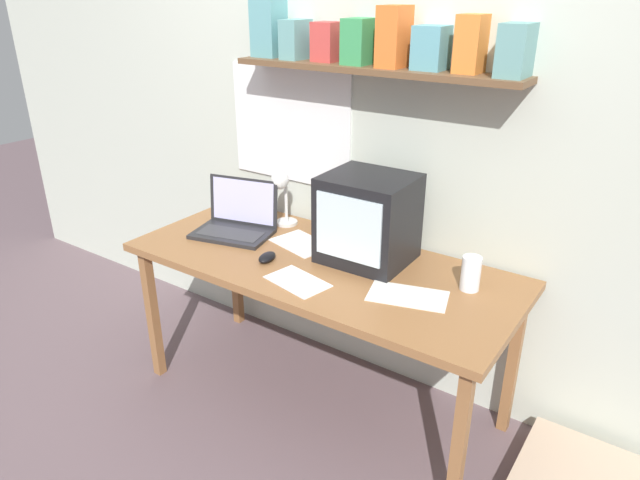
% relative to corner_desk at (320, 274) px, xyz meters
% --- Properties ---
extents(ground_plane, '(12.00, 12.00, 0.00)m').
position_rel_corner_desk_xyz_m(ground_plane, '(0.00, 0.00, -0.67)').
color(ground_plane, '#685359').
extents(back_wall, '(5.60, 0.24, 2.60)m').
position_rel_corner_desk_xyz_m(back_wall, '(-0.00, 0.41, 0.64)').
color(back_wall, beige).
rests_on(back_wall, ground_plane).
extents(corner_desk, '(1.70, 0.72, 0.73)m').
position_rel_corner_desk_xyz_m(corner_desk, '(0.00, 0.00, 0.00)').
color(corner_desk, '#916037').
rests_on(corner_desk, ground_plane).
extents(crt_monitor, '(0.37, 0.33, 0.37)m').
position_rel_corner_desk_xyz_m(crt_monitor, '(0.15, 0.13, 0.25)').
color(crt_monitor, black).
rests_on(crt_monitor, corner_desk).
extents(laptop, '(0.41, 0.33, 0.24)m').
position_rel_corner_desk_xyz_m(laptop, '(-0.51, 0.04, 0.12)').
color(laptop, '#232326').
rests_on(laptop, corner_desk).
extents(desk_lamp, '(0.11, 0.15, 0.28)m').
position_rel_corner_desk_xyz_m(desk_lamp, '(-0.37, 0.22, 0.25)').
color(desk_lamp, silver).
rests_on(desk_lamp, corner_desk).
extents(juice_glass, '(0.08, 0.08, 0.14)m').
position_rel_corner_desk_xyz_m(juice_glass, '(0.62, 0.13, 0.12)').
color(juice_glass, white).
rests_on(juice_glass, corner_desk).
extents(computer_mouse, '(0.08, 0.11, 0.03)m').
position_rel_corner_desk_xyz_m(computer_mouse, '(-0.19, -0.12, 0.08)').
color(computer_mouse, black).
rests_on(computer_mouse, corner_desk).
extents(printed_handout, '(0.30, 0.24, 0.00)m').
position_rel_corner_desk_xyz_m(printed_handout, '(-0.17, 0.10, 0.06)').
color(printed_handout, white).
rests_on(printed_handout, corner_desk).
extents(loose_paper_near_monitor, '(0.33, 0.24, 0.00)m').
position_rel_corner_desk_xyz_m(loose_paper_near_monitor, '(0.45, -0.06, 0.06)').
color(loose_paper_near_monitor, silver).
rests_on(loose_paper_near_monitor, corner_desk).
extents(open_notebook, '(0.28, 0.20, 0.00)m').
position_rel_corner_desk_xyz_m(open_notebook, '(0.03, -0.20, 0.06)').
color(open_notebook, silver).
rests_on(open_notebook, corner_desk).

